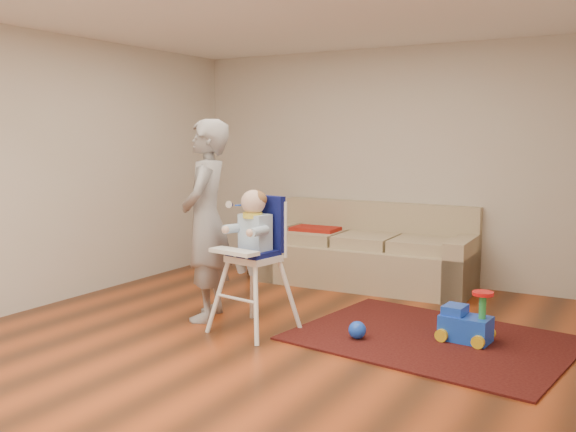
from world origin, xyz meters
The scene contains 9 objects.
ground centered at (0.00, 0.00, 0.00)m, with size 5.50×5.50×0.00m, color #432211.
room_envelope centered at (0.00, 0.53, 1.88)m, with size 5.04×5.52×2.72m.
sofa centered at (-0.06, 2.30, 0.46)m, with size 2.40×1.06×0.91m.
side_table centered at (-1.32, 2.29, 0.23)m, with size 0.45×0.45×0.45m, color black, non-canonical shape.
area_rug centered at (1.20, 0.72, 0.01)m, with size 2.16×1.62×0.02m, color black.
ride_on_toy centered at (1.46, 0.79, 0.23)m, with size 0.40×0.28×0.43m, color blue, non-canonical shape.
toy_ball centered at (0.67, 0.39, 0.09)m, with size 0.15×0.15×0.15m, color blue.
high_chair centered at (-0.22, 0.19, 0.60)m, with size 0.66×0.66×1.24m.
adult centered at (-0.81, 0.30, 0.92)m, with size 0.67×0.44×1.84m, color gray.
Camera 1 is at (2.75, -4.35, 1.70)m, focal length 40.00 mm.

